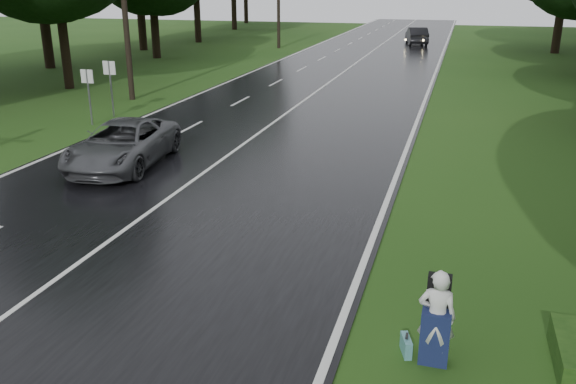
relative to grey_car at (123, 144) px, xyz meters
name	(u,v)px	position (x,y,z in m)	size (l,w,h in m)	color
ground	(13,313)	(2.79, -8.63, -0.75)	(160.00, 160.00, 0.00)	#254915
road	(299,105)	(2.79, 11.37, -0.73)	(12.00, 140.00, 0.04)	black
lane_center	(299,104)	(2.79, 11.37, -0.70)	(0.12, 140.00, 0.01)	silver
grey_car	(123,144)	(0.00, 0.00, 0.00)	(2.35, 5.10, 1.42)	#4A4B4F
far_car	(417,36)	(5.88, 42.44, 0.08)	(1.67, 4.78, 1.58)	black
hitchhiker	(436,320)	(10.20, -8.04, -0.01)	(0.59, 0.53, 1.60)	silver
suitcase	(406,345)	(9.76, -7.94, -0.60)	(0.12, 0.41, 0.29)	teal
utility_pole_mid	(132,99)	(-5.71, 10.46, -0.75)	(1.80, 0.28, 10.30)	black
utility_pole_far	(279,48)	(-5.71, 36.11, -0.75)	(1.80, 0.28, 9.27)	black
road_sign_a	(92,125)	(-4.41, 4.92, -0.75)	(0.55, 0.10, 2.29)	white
road_sign_b	(114,117)	(-4.41, 6.59, -0.75)	(0.58, 0.10, 2.43)	white
tree_left_d	(70,88)	(-10.81, 12.51, -0.75)	(9.10, 9.10, 14.21)	black
tree_left_e	(157,58)	(-12.73, 26.50, -0.75)	(7.88, 7.88, 12.31)	black
tree_left_f	(199,42)	(-14.84, 39.13, -0.75)	(9.26, 9.26, 14.46)	black
tree_right_f	(554,53)	(17.53, 38.59, -0.75)	(9.94, 9.94, 15.53)	black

